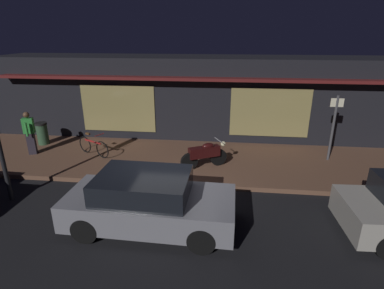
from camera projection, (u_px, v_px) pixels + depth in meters
The scene contains 9 objects.
ground_plane at pixel (172, 205), 8.61m from camera, with size 60.00×60.00×0.00m, color black.
sidewalk_slab at pixel (186, 161), 11.38m from camera, with size 18.00×4.00×0.15m, color brown.
storefront_building at pixel (195, 97), 13.94m from camera, with size 18.00×3.30×3.60m.
motorcycle at pixel (205, 154), 10.48m from camera, with size 1.57×0.93×0.97m.
bicycle_parked at pixel (93, 146), 11.57m from camera, with size 1.49×0.81×0.91m.
person_photographer at pixel (30, 132), 11.51m from camera, with size 0.43×0.61×1.67m.
sign_post at pixel (334, 124), 10.81m from camera, with size 0.44×0.09×2.40m.
trash_bin at pixel (42, 133), 12.71m from camera, with size 0.48×0.48×0.93m.
parked_car_far at pixel (148, 202), 7.42m from camera, with size 4.15×1.87×1.42m.
Camera 1 is at (1.39, -7.37, 4.60)m, focal length 28.40 mm.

